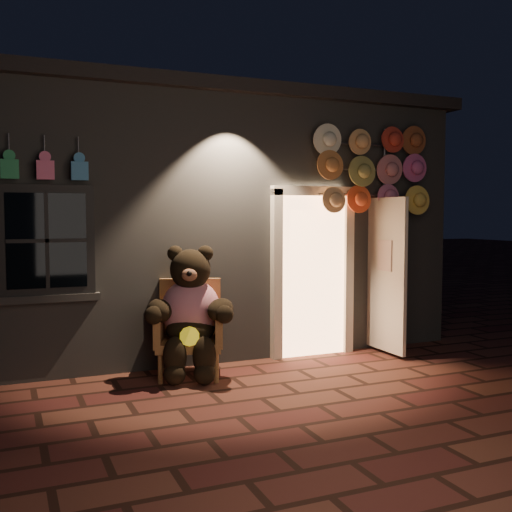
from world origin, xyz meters
TOP-DOWN VIEW (x-y plane):
  - ground at (0.00, 0.00)m, footprint 60.00×60.00m
  - shop_building at (0.00, 3.99)m, footprint 7.30×5.95m
  - wicker_armchair at (-0.40, 1.15)m, footprint 0.91×0.87m
  - teddy_bear at (-0.43, 1.02)m, footprint 1.01×0.95m
  - hat_rack at (2.16, 1.27)m, footprint 1.69×0.22m

SIDE VIEW (x-z plane):
  - ground at x=0.00m, z-range 0.00..0.00m
  - wicker_armchair at x=-0.40m, z-range 0.00..1.08m
  - teddy_bear at x=-0.43m, z-range 0.00..1.48m
  - shop_building at x=0.00m, z-range -0.02..3.49m
  - hat_rack at x=2.16m, z-range 0.90..3.89m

